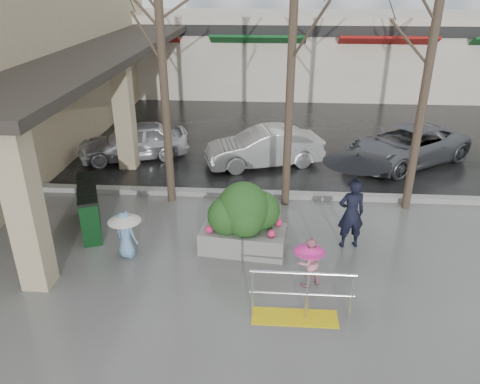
# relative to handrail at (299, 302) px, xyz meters

# --- Properties ---
(ground) EXTENTS (120.00, 120.00, 0.00)m
(ground) POSITION_rel_handrail_xyz_m (-1.36, 1.20, -0.38)
(ground) COLOR #51514F
(ground) RESTS_ON ground
(street_asphalt) EXTENTS (120.00, 36.00, 0.01)m
(street_asphalt) POSITION_rel_handrail_xyz_m (-1.36, 23.20, -0.37)
(street_asphalt) COLOR black
(street_asphalt) RESTS_ON ground
(curb) EXTENTS (120.00, 0.30, 0.15)m
(curb) POSITION_rel_handrail_xyz_m (-1.36, 5.20, -0.30)
(curb) COLOR gray
(curb) RESTS_ON ground
(canopy_slab) EXTENTS (2.80, 18.00, 0.25)m
(canopy_slab) POSITION_rel_handrail_xyz_m (-6.16, 9.20, 3.25)
(canopy_slab) COLOR #2D2823
(canopy_slab) RESTS_ON pillar_front
(pillar_front) EXTENTS (0.55, 0.55, 3.50)m
(pillar_front) POSITION_rel_handrail_xyz_m (-5.26, 0.70, 1.37)
(pillar_front) COLOR tan
(pillar_front) RESTS_ON ground
(pillar_back) EXTENTS (0.55, 0.55, 3.50)m
(pillar_back) POSITION_rel_handrail_xyz_m (-5.26, 7.20, 1.37)
(pillar_back) COLOR tan
(pillar_back) RESTS_ON ground
(storefront_row) EXTENTS (34.00, 6.74, 4.00)m
(storefront_row) POSITION_rel_handrail_xyz_m (0.64, 19.17, 1.64)
(storefront_row) COLOR beige
(storefront_row) RESTS_ON ground
(handrail) EXTENTS (1.90, 0.50, 1.03)m
(handrail) POSITION_rel_handrail_xyz_m (0.00, 0.00, 0.00)
(handrail) COLOR yellow
(handrail) RESTS_ON ground
(tree_west) EXTENTS (3.20, 3.20, 6.80)m
(tree_west) POSITION_rel_handrail_xyz_m (-3.36, 4.80, 4.71)
(tree_west) COLOR #382B21
(tree_west) RESTS_ON ground
(tree_midwest) EXTENTS (3.20, 3.20, 7.00)m
(tree_midwest) POSITION_rel_handrail_xyz_m (-0.16, 4.80, 4.86)
(tree_midwest) COLOR #382B21
(tree_midwest) RESTS_ON ground
(tree_mideast) EXTENTS (3.20, 3.20, 6.50)m
(tree_mideast) POSITION_rel_handrail_xyz_m (3.14, 4.80, 4.48)
(tree_mideast) COLOR #382B21
(tree_mideast) RESTS_ON ground
(woman) EXTENTS (1.50, 1.50, 2.33)m
(woman) POSITION_rel_handrail_xyz_m (1.28, 2.66, 1.13)
(woman) COLOR black
(woman) RESTS_ON ground
(child_pink) EXTENTS (0.66, 0.63, 1.07)m
(child_pink) POSITION_rel_handrail_xyz_m (0.23, 1.07, 0.24)
(child_pink) COLOR pink
(child_pink) RESTS_ON ground
(child_blue) EXTENTS (0.74, 0.74, 1.12)m
(child_blue) POSITION_rel_handrail_xyz_m (-3.76, 1.87, 0.32)
(child_blue) COLOR #6791B8
(child_blue) RESTS_ON ground
(planter) EXTENTS (2.03, 1.20, 1.69)m
(planter) POSITION_rel_handrail_xyz_m (-1.16, 2.34, 0.43)
(planter) COLOR slate
(planter) RESTS_ON ground
(news_boxes) EXTENTS (1.17, 2.04, 1.13)m
(news_boxes) POSITION_rel_handrail_xyz_m (-5.06, 3.11, 0.19)
(news_boxes) COLOR #0B3414
(news_boxes) RESTS_ON ground
(car_a) EXTENTS (3.98, 2.69, 1.26)m
(car_a) POSITION_rel_handrail_xyz_m (-5.31, 8.00, 0.25)
(car_a) COLOR silver
(car_a) RESTS_ON ground
(car_b) EXTENTS (4.05, 2.43, 1.26)m
(car_b) POSITION_rel_handrail_xyz_m (-0.82, 7.67, 0.25)
(car_b) COLOR silver
(car_b) RESTS_ON ground
(car_c) EXTENTS (4.92, 4.31, 1.26)m
(car_c) POSITION_rel_handrail_xyz_m (3.91, 8.21, 0.25)
(car_c) COLOR slate
(car_c) RESTS_ON ground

